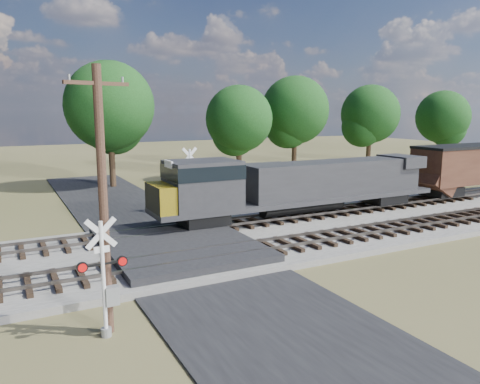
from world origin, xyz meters
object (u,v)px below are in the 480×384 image
crossing_signal_near (106,288)px  crossing_signal_far (189,186)px  utility_pole (103,196)px  equipment_shed (269,184)px

crossing_signal_near → crossing_signal_far: size_ratio=0.85×
crossing_signal_near → utility_pole: 2.86m
crossing_signal_far → equipment_shed: size_ratio=1.01×
crossing_signal_near → utility_pole: (0.09, 0.27, 2.85)m
crossing_signal_near → crossing_signal_far: bearing=58.2°
crossing_signal_far → utility_pole: bearing=52.4°
crossing_signal_near → utility_pole: size_ratio=0.46×
crossing_signal_near → crossing_signal_far: 17.76m
crossing_signal_far → utility_pole: 17.66m
equipment_shed → utility_pole: bearing=-129.9°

